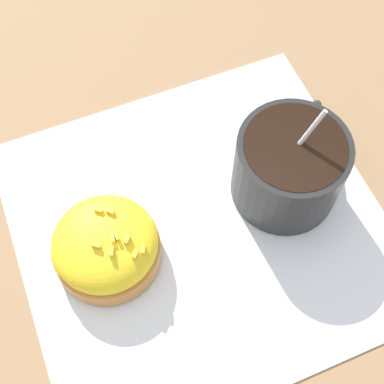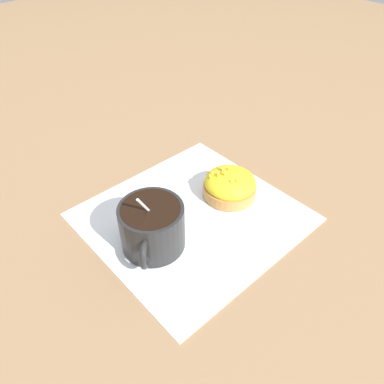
% 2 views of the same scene
% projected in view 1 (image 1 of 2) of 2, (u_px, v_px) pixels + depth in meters
% --- Properties ---
extents(ground_plane, '(3.00, 3.00, 0.00)m').
position_uv_depth(ground_plane, '(200.00, 226.00, 0.48)').
color(ground_plane, '#93704C').
extents(paper_napkin, '(0.33, 0.32, 0.00)m').
position_uv_depth(paper_napkin, '(200.00, 225.00, 0.48)').
color(paper_napkin, white).
rests_on(paper_napkin, ground_plane).
extents(coffee_cup, '(0.11, 0.10, 0.11)m').
position_uv_depth(coffee_cup, '(292.00, 168.00, 0.45)').
color(coffee_cup, black).
rests_on(coffee_cup, paper_napkin).
extents(frosted_pastry, '(0.09, 0.09, 0.05)m').
position_uv_depth(frosted_pastry, '(106.00, 246.00, 0.44)').
color(frosted_pastry, '#C18442').
rests_on(frosted_pastry, paper_napkin).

